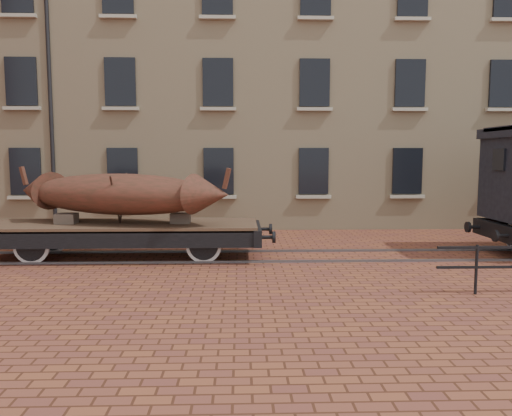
{
  "coord_description": "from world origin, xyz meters",
  "views": [
    {
      "loc": [
        -1.7,
        -13.42,
        2.76
      ],
      "look_at": [
        -1.27,
        0.5,
        1.3
      ],
      "focal_mm": 35.0,
      "sensor_mm": 36.0,
      "label": 1
    }
  ],
  "objects": [
    {
      "name": "rail_track",
      "position": [
        0.0,
        0.0,
        0.03
      ],
      "size": [
        30.0,
        1.52,
        0.06
      ],
      "color": "#59595E",
      "rests_on": "ground"
    },
    {
      "name": "warehouse_cream",
      "position": [
        3.0,
        9.99,
        7.0
      ],
      "size": [
        40.0,
        10.19,
        14.0
      ],
      "color": "beige",
      "rests_on": "ground"
    },
    {
      "name": "iron_boat",
      "position": [
        -4.95,
        0.0,
        1.75
      ],
      "size": [
        6.21,
        3.31,
        1.52
      ],
      "color": "maroon",
      "rests_on": "flatcar_wagon"
    },
    {
      "name": "flatcar_wagon",
      "position": [
        -4.85,
        0.0,
        0.76
      ],
      "size": [
        8.09,
        2.19,
        1.22
      ],
      "color": "#473626",
      "rests_on": "ground"
    },
    {
      "name": "ground",
      "position": [
        0.0,
        0.0,
        0.0
      ],
      "size": [
        90.0,
        90.0,
        0.0
      ],
      "primitive_type": "plane",
      "color": "brown"
    }
  ]
}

